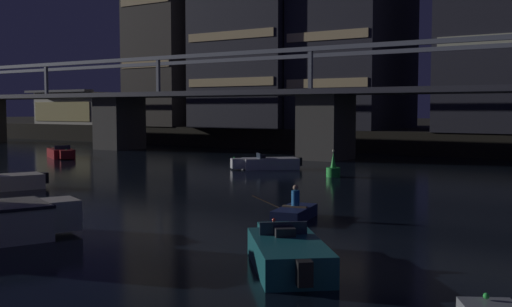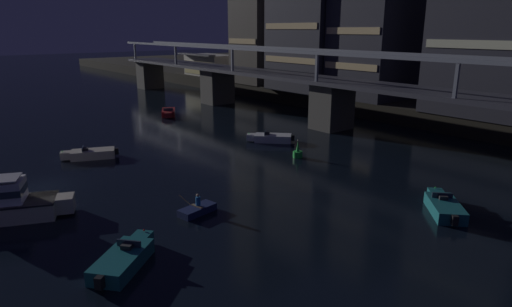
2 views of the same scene
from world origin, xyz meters
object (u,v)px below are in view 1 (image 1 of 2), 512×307
object	(u,v)px
river_bridge	(326,111)
tower_central	(355,19)
speedboat_near_right	(267,163)
dinghy_with_paddler	(295,213)
waterfront_pavilion	(78,108)
tower_west_tall	(254,16)
speedboat_mid_left	(287,253)
speedboat_mid_center	(61,153)
channel_buoy	(333,169)

from	to	relation	value
river_bridge	tower_central	xyz separation A→B (m)	(-4.03, 14.86, 9.93)
speedboat_near_right	dinghy_with_paddler	bearing A→B (deg)	-55.02
waterfront_pavilion	speedboat_near_right	size ratio (longest dim) A/B	2.80
river_bridge	tower_west_tall	size ratio (longest dim) A/B	4.07
river_bridge	waterfront_pavilion	size ratio (longest dim) A/B	8.48
tower_central	speedboat_mid_left	distance (m)	53.42
tower_west_tall	dinghy_with_paddler	xyz separation A→B (m)	(27.06, -38.40, -14.68)
dinghy_with_paddler	speedboat_near_right	bearing A→B (deg)	124.98
river_bridge	tower_central	size ratio (longest dim) A/B	4.35
waterfront_pavilion	speedboat_mid_left	bearing A→B (deg)	-36.67
river_bridge	speedboat_mid_center	bearing A→B (deg)	-150.54
tower_central	speedboat_mid_center	size ratio (longest dim) A/B	4.96
river_bridge	dinghy_with_paddler	distance (m)	29.30
waterfront_pavilion	channel_buoy	bearing A→B (deg)	-24.92
tower_west_tall	waterfront_pavilion	distance (m)	31.65
dinghy_with_paddler	speedboat_mid_left	bearing A→B (deg)	-62.22
speedboat_mid_left	tower_west_tall	bearing A→B (deg)	124.18
speedboat_mid_center	channel_buoy	bearing A→B (deg)	-1.24
tower_central	dinghy_with_paddler	world-z (taller)	tower_central
tower_central	waterfront_pavilion	distance (m)	42.27
river_bridge	tower_west_tall	world-z (taller)	tower_west_tall
tower_west_tall	tower_central	bearing A→B (deg)	14.89
speedboat_mid_center	dinghy_with_paddler	bearing A→B (deg)	-25.05
river_bridge	speedboat_mid_left	distance (m)	36.57
river_bridge	channel_buoy	bearing A→B (deg)	-61.54
river_bridge	tower_central	distance (m)	18.33
river_bridge	dinghy_with_paddler	world-z (taller)	river_bridge
speedboat_mid_left	speedboat_mid_center	xyz separation A→B (m)	(-35.59, 21.54, 0.00)
speedboat_mid_center	speedboat_near_right	bearing A→B (deg)	3.98
speedboat_mid_left	tower_central	bearing A→B (deg)	111.96
waterfront_pavilion	dinghy_with_paddler	world-z (taller)	waterfront_pavilion
river_bridge	speedboat_mid_center	xyz separation A→B (m)	(-20.32, -11.48, -3.78)
speedboat_mid_left	speedboat_mid_center	size ratio (longest dim) A/B	0.94
speedboat_mid_left	dinghy_with_paddler	bearing A→B (deg)	117.78
speedboat_mid_center	dinghy_with_paddler	world-z (taller)	dinghy_with_paddler
speedboat_mid_left	dinghy_with_paddler	xyz separation A→B (m)	(-3.43, 6.51, -0.14)
waterfront_pavilion	speedboat_mid_center	xyz separation A→B (m)	(24.75, -23.39, -4.02)
speedboat_mid_left	channel_buoy	distance (m)	22.71
river_bridge	speedboat_near_right	size ratio (longest dim) A/B	23.77
tower_west_tall	speedboat_mid_center	distance (m)	27.99
speedboat_near_right	tower_west_tall	bearing A→B (deg)	125.32
waterfront_pavilion	speedboat_mid_center	distance (m)	34.29
speedboat_mid_center	river_bridge	bearing A→B (deg)	29.46
speedboat_near_right	speedboat_mid_center	xyz separation A→B (m)	(-20.64, -1.43, 0.00)
tower_west_tall	speedboat_mid_center	bearing A→B (deg)	-102.31
river_bridge	speedboat_near_right	world-z (taller)	river_bridge
speedboat_mid_left	river_bridge	bearing A→B (deg)	114.82
river_bridge	speedboat_mid_left	size ratio (longest dim) A/B	22.93
channel_buoy	dinghy_with_paddler	distance (m)	15.39
speedboat_near_right	speedboat_mid_left	world-z (taller)	same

